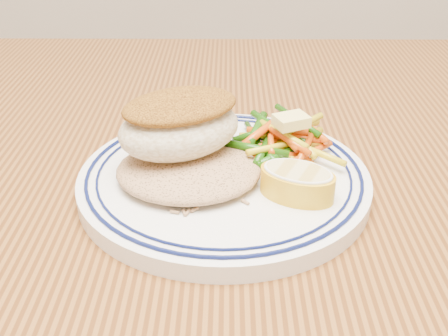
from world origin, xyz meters
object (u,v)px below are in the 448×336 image
(fish_fillet, at_px, (180,123))
(vegetable_pile, at_px, (282,139))
(rice_pilaf, at_px, (189,167))
(dining_table, at_px, (266,287))
(lemon_wedge, at_px, (297,181))
(plate, at_px, (224,179))

(fish_fillet, xyz_separation_m, vegetable_pile, (0.09, 0.03, -0.03))
(rice_pilaf, height_order, fish_fillet, fish_fillet)
(dining_table, bearing_deg, fish_fillet, 163.75)
(lemon_wedge, bearing_deg, dining_table, 131.98)
(vegetable_pile, distance_m, lemon_wedge, 0.07)
(rice_pilaf, relative_size, vegetable_pile, 1.12)
(fish_fillet, height_order, vegetable_pile, fish_fillet)
(fish_fillet, distance_m, vegetable_pile, 0.10)
(rice_pilaf, distance_m, vegetable_pile, 0.09)
(fish_fillet, bearing_deg, rice_pilaf, -66.09)
(fish_fillet, height_order, lemon_wedge, fish_fillet)
(plate, height_order, rice_pilaf, rice_pilaf)
(lemon_wedge, bearing_deg, vegetable_pile, 94.95)
(dining_table, height_order, rice_pilaf, rice_pilaf)
(dining_table, distance_m, fish_fillet, 0.17)
(plate, distance_m, lemon_wedge, 0.07)
(vegetable_pile, bearing_deg, fish_fillet, -161.12)
(rice_pilaf, bearing_deg, fish_fillet, 113.91)
(dining_table, distance_m, rice_pilaf, 0.14)
(dining_table, bearing_deg, plate, 159.77)
(rice_pilaf, bearing_deg, lemon_wedge, -16.36)
(vegetable_pile, relative_size, lemon_wedge, 1.44)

